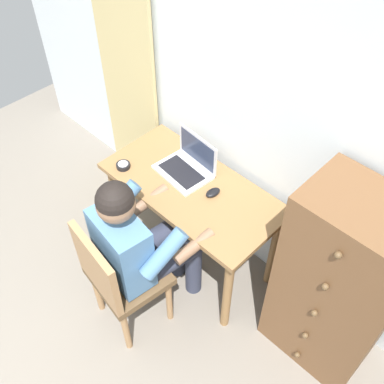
{
  "coord_description": "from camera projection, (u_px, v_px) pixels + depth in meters",
  "views": [
    {
      "loc": [
        1.11,
        0.48,
        2.75
      ],
      "look_at": [
        -0.13,
        1.74,
        0.84
      ],
      "focal_mm": 42.15,
      "sensor_mm": 36.0,
      "label": 1
    }
  ],
  "objects": [
    {
      "name": "wall_back",
      "position": [
        267.0,
        110.0,
        2.46
      ],
      "size": [
        4.8,
        0.05,
        2.5
      ],
      "primitive_type": "cube",
      "color": "silver",
      "rests_on": "ground_plane"
    },
    {
      "name": "curtain_panel",
      "position": [
        126.0,
        61.0,
        3.08
      ],
      "size": [
        0.57,
        0.03,
        2.2
      ],
      "primitive_type": "cube",
      "color": "#CCB77A",
      "rests_on": "ground_plane"
    },
    {
      "name": "desk",
      "position": [
        192.0,
        199.0,
        2.86
      ],
      "size": [
        1.16,
        0.57,
        0.74
      ],
      "color": "olive",
      "rests_on": "ground_plane"
    },
    {
      "name": "dresser",
      "position": [
        338.0,
        286.0,
        2.41
      ],
      "size": [
        0.6,
        0.45,
        1.28
      ],
      "color": "brown",
      "rests_on": "ground_plane"
    },
    {
      "name": "chair",
      "position": [
        118.0,
        276.0,
        2.6
      ],
      "size": [
        0.47,
        0.45,
        0.9
      ],
      "color": "brown",
      "rests_on": "ground_plane"
    },
    {
      "name": "person_seated",
      "position": [
        142.0,
        241.0,
        2.55
      ],
      "size": [
        0.58,
        0.62,
        1.21
      ],
      "color": "#33384C",
      "rests_on": "ground_plane"
    },
    {
      "name": "laptop",
      "position": [
        188.0,
        164.0,
        2.83
      ],
      "size": [
        0.36,
        0.28,
        0.24
      ],
      "color": "silver",
      "rests_on": "desk"
    },
    {
      "name": "computer_mouse",
      "position": [
        213.0,
        192.0,
        2.72
      ],
      "size": [
        0.07,
        0.11,
        0.03
      ],
      "primitive_type": "ellipsoid",
      "rotation": [
        0.0,
        0.0,
        -0.12
      ],
      "color": "black",
      "rests_on": "desk"
    },
    {
      "name": "desk_clock",
      "position": [
        123.0,
        166.0,
        2.88
      ],
      "size": [
        0.09,
        0.09,
        0.03
      ],
      "color": "black",
      "rests_on": "desk"
    }
  ]
}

